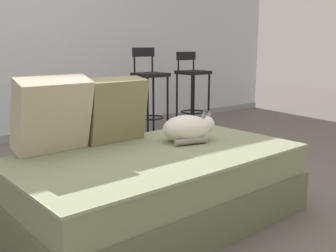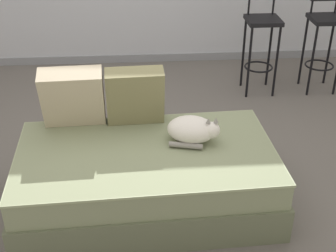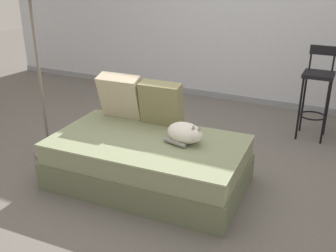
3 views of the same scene
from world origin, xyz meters
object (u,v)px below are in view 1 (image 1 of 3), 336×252
Objects in this scene: throw_pillow_corner at (52,115)px; bar_stool_near_window at (150,87)px; cat at (188,128)px; couch at (158,186)px; throw_pillow_middle at (115,110)px; bar_stool_by_doorway at (192,84)px.

throw_pillow_corner is 0.43× the size of bar_stool_near_window.
bar_stool_near_window is (0.86, 1.65, 0.08)m from cat.
couch is at bearing -36.77° from throw_pillow_corner.
cat is (0.32, 0.10, 0.30)m from couch.
bar_stool_near_window is (1.23, 1.37, -0.04)m from throw_pillow_middle.
cat is 0.36× the size of bar_stool_near_window.
bar_stool_near_window is at bearing 47.90° from throw_pillow_middle.
bar_stool_near_window is at bearing 179.94° from bar_stool_by_doorway.
bar_stool_by_doorway is at bearing -0.06° from bar_stool_near_window.
throw_pillow_middle is (0.43, 0.02, -0.02)m from throw_pillow_corner.
couch is 4.20× the size of throw_pillow_middle.
throw_pillow_middle is 0.49m from cat.
couch is 1.78× the size of bar_stool_by_doorway.
throw_pillow_middle is 1.13× the size of cat.
bar_stool_near_window is 0.62m from bar_stool_by_doorway.
cat is (0.80, -0.26, -0.14)m from throw_pillow_corner.
throw_pillow_corner is at bearing 161.71° from cat.
cat is 1.86m from bar_stool_near_window.
throw_pillow_middle reaches higher than couch.
cat is 0.38× the size of bar_stool_by_doorway.
bar_stool_by_doorway is (1.48, 1.65, 0.07)m from cat.
cat is at bearing -37.11° from throw_pillow_middle.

